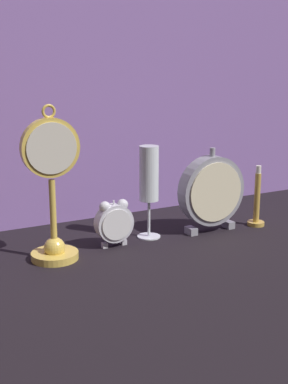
# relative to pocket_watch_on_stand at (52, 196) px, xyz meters

# --- Properties ---
(ground_plane) EXTENTS (4.00, 4.00, 0.00)m
(ground_plane) POSITION_rel_pocket_watch_on_stand_xyz_m (0.22, -0.07, -0.14)
(ground_plane) COLOR black
(fabric_backdrop_drape) EXTENTS (1.79, 0.01, 0.62)m
(fabric_backdrop_drape) POSITION_rel_pocket_watch_on_stand_xyz_m (0.22, 0.25, 0.17)
(fabric_backdrop_drape) COLOR #8460A8
(fabric_backdrop_drape) RESTS_ON ground_plane
(pocket_watch_on_stand) EXTENTS (0.13, 0.10, 0.33)m
(pocket_watch_on_stand) POSITION_rel_pocket_watch_on_stand_xyz_m (0.00, 0.00, 0.00)
(pocket_watch_on_stand) COLOR gold
(pocket_watch_on_stand) RESTS_ON ground_plane
(alarm_clock_twin_bell) EXTENTS (0.09, 0.03, 0.11)m
(alarm_clock_twin_bell) POSITION_rel_pocket_watch_on_stand_xyz_m (0.15, 0.01, -0.08)
(alarm_clock_twin_bell) COLOR silver
(alarm_clock_twin_bell) RESTS_ON ground_plane
(mantel_clock_silver) EXTENTS (0.17, 0.04, 0.21)m
(mantel_clock_silver) POSITION_rel_pocket_watch_on_stand_xyz_m (0.41, 0.00, -0.04)
(mantel_clock_silver) COLOR gray
(mantel_clock_silver) RESTS_ON ground_plane
(champagne_flute) EXTENTS (0.06, 0.06, 0.23)m
(champagne_flute) POSITION_rel_pocket_watch_on_stand_xyz_m (0.25, 0.03, 0.00)
(champagne_flute) COLOR silver
(champagne_flute) RESTS_ON ground_plane
(brass_candlestick) EXTENTS (0.04, 0.04, 0.16)m
(brass_candlestick) POSITION_rel_pocket_watch_on_stand_xyz_m (0.54, -0.01, -0.09)
(brass_candlestick) COLOR gold
(brass_candlestick) RESTS_ON ground_plane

